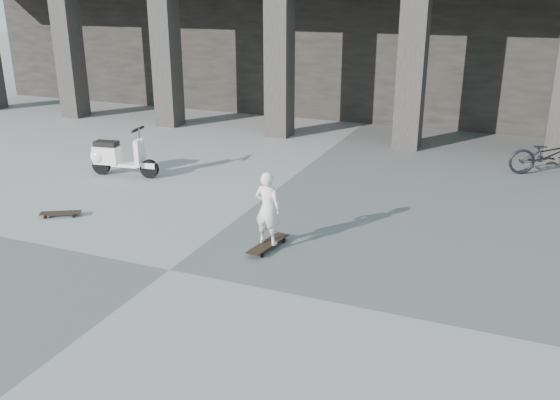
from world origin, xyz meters
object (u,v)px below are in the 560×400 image
at_px(child, 268,208).
at_px(scooter, 113,156).
at_px(longboard, 268,244).
at_px(bicycle, 548,155).
at_px(skateboard_spare, 60,213).

xyz_separation_m(child, scooter, (-4.71, 2.34, -0.25)).
distance_m(longboard, bicycle, 7.31).
bearing_deg(bicycle, longboard, 125.51).
bearing_deg(scooter, bicycle, 14.49).
bearing_deg(child, bicycle, -118.68).
bearing_deg(child, scooter, -21.13).
distance_m(child, scooter, 5.27).
bearing_deg(longboard, bicycle, -25.64).
xyz_separation_m(skateboard_spare, child, (4.01, 0.14, 0.61)).
relative_size(skateboard_spare, child, 0.60).
height_order(longboard, child, child).
distance_m(longboard, scooter, 5.28).
bearing_deg(bicycle, skateboard_spare, 106.91).
xyz_separation_m(child, bicycle, (4.08, 6.06, -0.24)).
bearing_deg(bicycle, child, 125.51).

